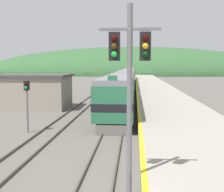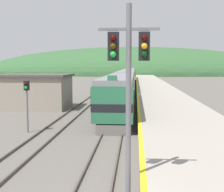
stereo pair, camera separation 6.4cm
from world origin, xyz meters
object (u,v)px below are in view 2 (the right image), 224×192
at_px(carriage_second, 126,82).
at_px(carriage_third, 129,77).
at_px(express_train_lead_car, 119,93).
at_px(carriage_fourth, 130,74).
at_px(signal_mast_main, 129,74).
at_px(signal_post_siding, 27,95).

xyz_separation_m(carriage_second, carriage_third, (0.00, 20.25, 0.00)).
height_order(express_train_lead_car, carriage_fourth, express_train_lead_car).
bearing_deg(express_train_lead_car, carriage_third, 90.00).
xyz_separation_m(carriage_fourth, signal_mast_main, (1.40, -82.67, 2.58)).
bearing_deg(carriage_third, carriage_second, -90.00).
height_order(express_train_lead_car, carriage_second, express_train_lead_car).
bearing_deg(express_train_lead_car, carriage_fourth, 90.00).
bearing_deg(signal_mast_main, carriage_third, 91.28).
bearing_deg(signal_post_siding, carriage_fourth, 84.92).
height_order(signal_mast_main, signal_post_siding, signal_mast_main).
xyz_separation_m(express_train_lead_car, carriage_second, (0.00, 21.40, -0.01)).
height_order(carriage_second, carriage_third, same).
xyz_separation_m(express_train_lead_car, signal_post_siding, (-6.36, -9.67, 0.66)).
height_order(express_train_lead_car, signal_mast_main, signal_mast_main).
bearing_deg(carriage_second, express_train_lead_car, -90.00).
relative_size(express_train_lead_car, signal_mast_main, 2.94).
bearing_deg(signal_post_siding, express_train_lead_car, 56.65).
bearing_deg(signal_mast_main, signal_post_siding, 124.97).
relative_size(express_train_lead_car, signal_post_siding, 5.41).
relative_size(carriage_third, carriage_fourth, 1.00).
height_order(express_train_lead_car, carriage_third, express_train_lead_car).
relative_size(carriage_second, carriage_fourth, 1.00).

